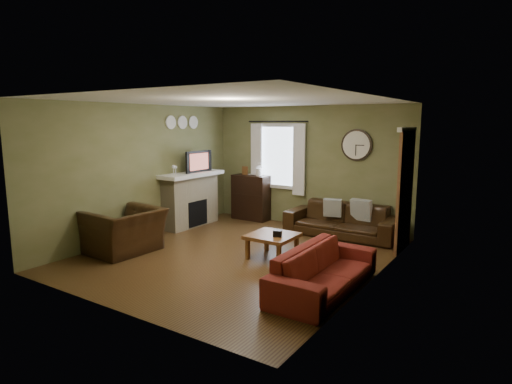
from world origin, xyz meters
The scene contains 31 objects.
floor centered at (0.00, 0.00, 0.00)m, with size 4.60×5.20×0.00m, color #483017.
ceiling centered at (0.00, 0.00, 2.60)m, with size 4.60×5.20×0.00m, color white.
wall_left centered at (-2.30, 0.00, 1.30)m, with size 0.00×5.20×2.60m, color olive.
wall_right centered at (2.30, 0.00, 1.30)m, with size 0.00×5.20×2.60m, color olive.
wall_back centered at (0.00, 2.60, 1.30)m, with size 4.60×0.00×2.60m, color olive.
wall_front centered at (0.00, -2.60, 1.30)m, with size 4.60×0.00×2.60m, color olive.
fireplace centered at (-2.10, 1.15, 0.55)m, with size 0.40×1.40×1.10m, color #BFAF8C.
firebox centered at (-1.91, 1.15, 0.30)m, with size 0.04×0.60×0.55m, color black.
mantel centered at (-2.07, 1.15, 1.14)m, with size 0.58×1.60×0.08m, color white.
tv centered at (-2.05, 1.30, 1.35)m, with size 0.60×0.08×0.35m, color black.
tv_screen centered at (-1.97, 1.30, 1.41)m, with size 0.02×0.62×0.36m, color #994C3F.
medallion_left centered at (-2.28, 0.80, 2.25)m, with size 0.28×0.28×0.03m, color white.
medallion_mid centered at (-2.28, 1.15, 2.25)m, with size 0.28×0.28×0.03m, color white.
medallion_right centered at (-2.28, 1.50, 2.25)m, with size 0.28×0.28×0.03m, color white.
window_pane centered at (-0.70, 2.58, 1.50)m, with size 1.00×0.02×1.30m, color silver, non-canonical shape.
curtain_rod centered at (-0.70, 2.48, 2.27)m, with size 0.03×0.03×1.50m, color black.
curtain_left centered at (-1.25, 2.48, 1.45)m, with size 0.28×0.04×1.55m, color white.
curtain_right centered at (-0.15, 2.48, 1.45)m, with size 0.28×0.04×1.55m, color white.
wall_clock centered at (1.10, 2.55, 1.80)m, with size 0.64×0.06×0.64m, color white, non-canonical shape.
door centered at (2.27, 1.85, 1.05)m, with size 0.05×0.90×2.10m, color brown.
bookshelf centered at (-1.35, 2.39, 0.52)m, with size 0.88×0.37×1.04m, color black, non-canonical shape.
book centered at (-1.46, 2.52, 0.96)m, with size 0.18×0.24×0.02m, color brown.
sofa_brown centered at (1.00, 2.15, 0.32)m, with size 2.22×0.87×0.65m, color black.
pillow_left centered at (1.35, 2.27, 0.55)m, with size 0.42×0.12×0.42m, color #989E9E.
pillow_right centered at (0.79, 2.16, 0.55)m, with size 0.36×0.11×0.36m, color #989E9E.
sofa_red centered at (1.89, -0.66, 0.29)m, with size 2.02×0.79×0.59m, color maroon.
armchair centered at (-1.74, -0.96, 0.38)m, with size 1.18×1.03×0.76m, color black.
coffee_table centered at (0.56, 0.21, 0.20)m, with size 0.75×0.75×0.40m, color brown, non-canonical shape.
tissue_box centered at (0.69, 0.14, 0.40)m, with size 0.14×0.14×0.11m, color black.
wine_glass_a centered at (-2.05, 0.60, 1.28)m, with size 0.07×0.07×0.21m, color white, non-canonical shape.
wine_glass_b centered at (-2.05, 0.66, 1.27)m, with size 0.07×0.07×0.19m, color white, non-canonical shape.
Camera 1 is at (4.13, -5.75, 2.25)m, focal length 30.00 mm.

